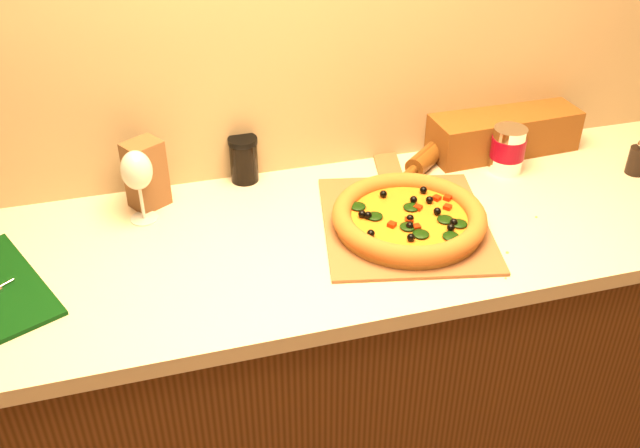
{
  "coord_description": "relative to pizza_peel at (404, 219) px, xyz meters",
  "views": [
    {
      "loc": [
        -0.4,
        0.05,
        1.88
      ],
      "look_at": [
        -0.03,
        1.38,
        0.96
      ],
      "focal_mm": 40.0,
      "sensor_mm": 36.0,
      "label": 1
    }
  ],
  "objects": [
    {
      "name": "rolling_pin",
      "position": [
        0.21,
        0.28,
        0.02
      ],
      "size": [
        0.33,
        0.29,
        0.06
      ],
      "rotation": [
        0.0,
        0.0,
        0.7
      ],
      "color": "#512A0D",
      "rests_on": "countertop"
    },
    {
      "name": "coffee_canister",
      "position": [
        0.36,
        0.16,
        0.06
      ],
      "size": [
        0.09,
        0.09,
        0.13
      ],
      "color": "silver",
      "rests_on": "countertop"
    },
    {
      "name": "countertop",
      "position": [
        -0.2,
        0.01,
        -0.02
      ],
      "size": [
        2.84,
        0.68,
        0.04
      ],
      "primitive_type": "cube",
      "color": "beige",
      "rests_on": "cabinet"
    },
    {
      "name": "wine_glass",
      "position": [
        -0.62,
        0.18,
        0.13
      ],
      "size": [
        0.08,
        0.08,
        0.19
      ],
      "color": "silver",
      "rests_on": "countertop"
    },
    {
      "name": "pepper_grinder",
      "position": [
        0.7,
        0.05,
        0.04
      ],
      "size": [
        0.05,
        0.05,
        0.1
      ],
      "color": "black",
      "rests_on": "countertop"
    },
    {
      "name": "pizza",
      "position": [
        -0.0,
        -0.04,
        0.03
      ],
      "size": [
        0.38,
        0.38,
        0.05
      ],
      "color": "#BC6F2F",
      "rests_on": "pizza_peel"
    },
    {
      "name": "pizza_peel",
      "position": [
        0.0,
        0.0,
        0.0
      ],
      "size": [
        0.48,
        0.64,
        0.01
      ],
      "rotation": [
        0.0,
        0.0,
        -0.21
      ],
      "color": "brown",
      "rests_on": "countertop"
    },
    {
      "name": "paper_bag",
      "position": [
        -0.6,
        0.25,
        0.08
      ],
      "size": [
        0.11,
        0.11,
        0.18
      ],
      "primitive_type": "cube",
      "rotation": [
        0.0,
        0.0,
        0.53
      ],
      "color": "brown",
      "rests_on": "countertop"
    },
    {
      "name": "dark_jar",
      "position": [
        -0.34,
        0.31,
        0.06
      ],
      "size": [
        0.08,
        0.08,
        0.13
      ],
      "color": "black",
      "rests_on": "countertop"
    },
    {
      "name": "cabinet",
      "position": [
        -0.2,
        0.01,
        -0.47
      ],
      "size": [
        2.8,
        0.65,
        0.86
      ],
      "primitive_type": "cube",
      "color": "#44250E",
      "rests_on": "ground"
    },
    {
      "name": "bread_bag",
      "position": [
        0.41,
        0.27,
        0.05
      ],
      "size": [
        0.44,
        0.16,
        0.12
      ],
      "primitive_type": "cube",
      "rotation": [
        0.0,
        0.0,
        0.05
      ],
      "color": "brown",
      "rests_on": "countertop"
    }
  ]
}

